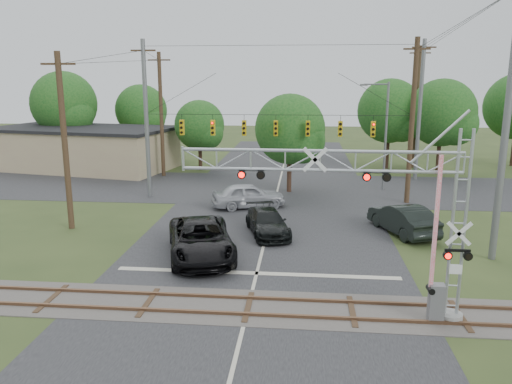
# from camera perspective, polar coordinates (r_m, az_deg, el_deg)

# --- Properties ---
(ground) EXTENTS (160.00, 160.00, 0.00)m
(ground) POSITION_cam_1_polar(r_m,az_deg,el_deg) (18.17, -1.63, -15.83)
(ground) COLOR #30401D
(ground) RESTS_ON ground
(road_main) EXTENTS (14.00, 90.00, 0.02)m
(road_main) POSITION_cam_1_polar(r_m,az_deg,el_deg) (27.32, 0.98, -5.78)
(road_main) COLOR #242426
(road_main) RESTS_ON ground
(road_cross) EXTENTS (90.00, 12.00, 0.02)m
(road_cross) POSITION_cam_1_polar(r_m,az_deg,el_deg) (40.81, 2.54, 0.46)
(road_cross) COLOR #242426
(road_cross) RESTS_ON ground
(railroad_track) EXTENTS (90.00, 3.20, 0.17)m
(railroad_track) POSITION_cam_1_polar(r_m,az_deg,el_deg) (19.92, -0.90, -13.01)
(railroad_track) COLOR #46403D
(railroad_track) RESTS_ON ground
(crossing_gantry) EXTENTS (10.37, 0.90, 7.07)m
(crossing_gantry) POSITION_cam_1_polar(r_m,az_deg,el_deg) (18.16, 13.15, -1.37)
(crossing_gantry) COLOR gray
(crossing_gantry) RESTS_ON ground
(traffic_signal_span) EXTENTS (19.34, 0.36, 11.50)m
(traffic_signal_span) POSITION_cam_1_polar(r_m,az_deg,el_deg) (35.97, 3.70, 7.88)
(traffic_signal_span) COLOR slate
(traffic_signal_span) RESTS_ON ground
(pickup_black) EXTENTS (4.72, 7.15, 1.83)m
(pickup_black) POSITION_cam_1_polar(r_m,az_deg,el_deg) (25.08, -6.33, -5.39)
(pickup_black) COLOR black
(pickup_black) RESTS_ON ground
(car_dark) EXTENTS (3.25, 5.22, 1.41)m
(car_dark) POSITION_cam_1_polar(r_m,az_deg,el_deg) (28.57, 1.31, -3.48)
(car_dark) COLOR black
(car_dark) RESTS_ON ground
(sedan_silver) EXTENTS (5.41, 3.56, 1.71)m
(sedan_silver) POSITION_cam_1_polar(r_m,az_deg,el_deg) (34.46, -0.87, -0.39)
(sedan_silver) COLOR #A9ABB1
(sedan_silver) RESTS_ON ground
(suv_dark) EXTENTS (3.57, 5.51, 1.71)m
(suv_dark) POSITION_cam_1_polar(r_m,az_deg,el_deg) (29.94, 16.41, -2.95)
(suv_dark) COLOR black
(suv_dark) RESTS_ON ground
(commercial_building) EXTENTS (18.96, 12.20, 4.10)m
(commercial_building) POSITION_cam_1_polar(r_m,az_deg,el_deg) (52.50, -19.18, 4.78)
(commercial_building) COLOR tan
(commercial_building) RESTS_ON ground
(streetlight) EXTENTS (2.27, 0.24, 8.51)m
(streetlight) POSITION_cam_1_polar(r_m,az_deg,el_deg) (40.79, 14.40, 6.82)
(streetlight) COLOR slate
(streetlight) RESTS_ON ground
(utility_poles) EXTENTS (26.69, 26.92, 13.40)m
(utility_poles) POSITION_cam_1_polar(r_m,az_deg,el_deg) (38.33, 7.94, 8.62)
(utility_poles) COLOR #3A2A1B
(utility_poles) RESTS_ON ground
(treeline) EXTENTS (53.26, 22.51, 9.58)m
(treeline) POSITION_cam_1_polar(r_m,az_deg,el_deg) (49.91, 4.47, 9.19)
(treeline) COLOR #372319
(treeline) RESTS_ON ground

